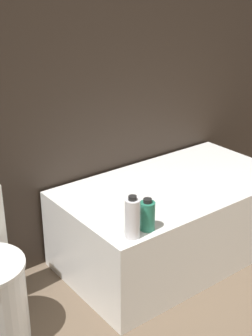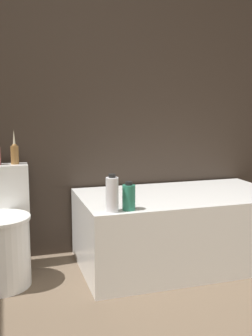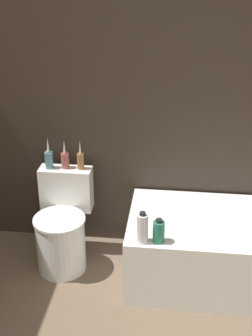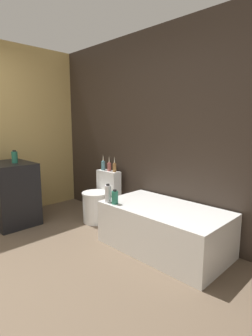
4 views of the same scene
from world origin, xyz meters
The scene contains 5 objects.
wall_back_tiled centered at (0.00, 2.30, 1.30)m, with size 6.40×0.06×2.60m.
bathtub centered at (0.82, 1.86, 0.25)m, with size 1.40×0.78×0.50m.
vase_bronze centered at (-0.28, 2.11, 0.79)m, with size 0.05×0.05×0.23m.
shampoo_bottle_tall centered at (0.24, 1.54, 0.60)m, with size 0.07×0.07×0.22m.
shampoo_bottle_short centered at (0.34, 1.55, 0.58)m, with size 0.08×0.08×0.17m.
Camera 2 is at (-0.33, -0.58, 1.10)m, focal length 42.00 mm.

